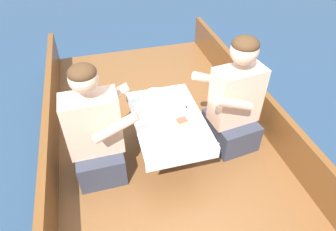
% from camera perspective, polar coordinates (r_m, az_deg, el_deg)
% --- Properties ---
extents(ground_plane, '(60.00, 60.00, 0.00)m').
position_cam_1_polar(ground_plane, '(3.00, -0.63, -9.49)').
color(ground_plane, navy).
extents(boat_deck, '(1.99, 3.71, 0.32)m').
position_cam_1_polar(boat_deck, '(2.88, -0.65, -7.41)').
color(boat_deck, brown).
rests_on(boat_deck, ground_plane).
extents(gunwale_port, '(0.06, 3.71, 0.36)m').
position_cam_1_polar(gunwale_port, '(2.64, -21.56, -5.95)').
color(gunwale_port, brown).
rests_on(gunwale_port, boat_deck).
extents(gunwale_starboard, '(0.06, 3.71, 0.36)m').
position_cam_1_polar(gunwale_starboard, '(2.97, 17.64, 1.03)').
color(gunwale_starboard, brown).
rests_on(gunwale_starboard, boat_deck).
extents(cockpit_table, '(0.55, 0.84, 0.41)m').
position_cam_1_polar(cockpit_table, '(2.43, 0.00, -1.17)').
color(cockpit_table, '#B2B2B7').
rests_on(cockpit_table, boat_deck).
extents(person_port, '(0.53, 0.44, 1.00)m').
position_cam_1_polar(person_port, '(2.33, -13.57, -3.47)').
color(person_port, '#333847').
rests_on(person_port, boat_deck).
extents(person_starboard, '(0.56, 0.50, 1.03)m').
position_cam_1_polar(person_starboard, '(2.56, 12.51, 2.14)').
color(person_starboard, '#333847').
rests_on(person_starboard, boat_deck).
extents(plate_sandwich, '(0.21, 0.21, 0.01)m').
position_cam_1_polar(plate_sandwich, '(2.33, 2.63, -1.71)').
color(plate_sandwich, silver).
rests_on(plate_sandwich, cockpit_table).
extents(plate_bread, '(0.16, 0.16, 0.01)m').
position_cam_1_polar(plate_bread, '(2.46, -4.30, 0.87)').
color(plate_bread, silver).
rests_on(plate_bread, cockpit_table).
extents(sandwich, '(0.11, 0.09, 0.05)m').
position_cam_1_polar(sandwich, '(2.31, 2.65, -1.21)').
color(sandwich, tan).
rests_on(sandwich, plate_sandwich).
extents(bowl_port_near, '(0.15, 0.15, 0.04)m').
position_cam_1_polar(bowl_port_near, '(2.62, -2.62, 4.16)').
color(bowl_port_near, silver).
rests_on(bowl_port_near, cockpit_table).
extents(bowl_starboard_near, '(0.12, 0.12, 0.04)m').
position_cam_1_polar(bowl_starboard_near, '(2.59, 0.73, 3.78)').
color(bowl_starboard_near, silver).
rests_on(bowl_starboard_near, cockpit_table).
extents(coffee_cup_port, '(0.11, 0.08, 0.05)m').
position_cam_1_polar(coffee_cup_port, '(2.20, -3.22, -3.91)').
color(coffee_cup_port, silver).
rests_on(coffee_cup_port, cockpit_table).
extents(coffee_cup_starboard, '(0.09, 0.07, 0.06)m').
position_cam_1_polar(coffee_cup_starboard, '(2.20, 4.95, -3.91)').
color(coffee_cup_starboard, silver).
rests_on(coffee_cup_starboard, cockpit_table).
extents(utensil_fork_starboard, '(0.02, 0.17, 0.00)m').
position_cam_1_polar(utensil_fork_starboard, '(2.46, 3.88, 0.88)').
color(utensil_fork_starboard, silver).
rests_on(utensil_fork_starboard, cockpit_table).
extents(utensil_spoon_starboard, '(0.15, 0.10, 0.01)m').
position_cam_1_polar(utensil_spoon_starboard, '(2.22, 6.86, -4.76)').
color(utensil_spoon_starboard, silver).
rests_on(utensil_spoon_starboard, cockpit_table).
extents(utensil_spoon_center, '(0.14, 0.11, 0.01)m').
position_cam_1_polar(utensil_spoon_center, '(2.20, 2.15, -4.94)').
color(utensil_spoon_center, silver).
rests_on(utensil_spoon_center, cockpit_table).
extents(utensil_knife_port, '(0.02, 0.17, 0.00)m').
position_cam_1_polar(utensil_knife_port, '(2.62, -4.98, 3.52)').
color(utensil_knife_port, silver).
rests_on(utensil_knife_port, cockpit_table).
extents(utensil_knife_starboard, '(0.17, 0.03, 0.00)m').
position_cam_1_polar(utensil_knife_starboard, '(2.68, 0.98, 4.67)').
color(utensil_knife_starboard, silver).
rests_on(utensil_knife_starboard, cockpit_table).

